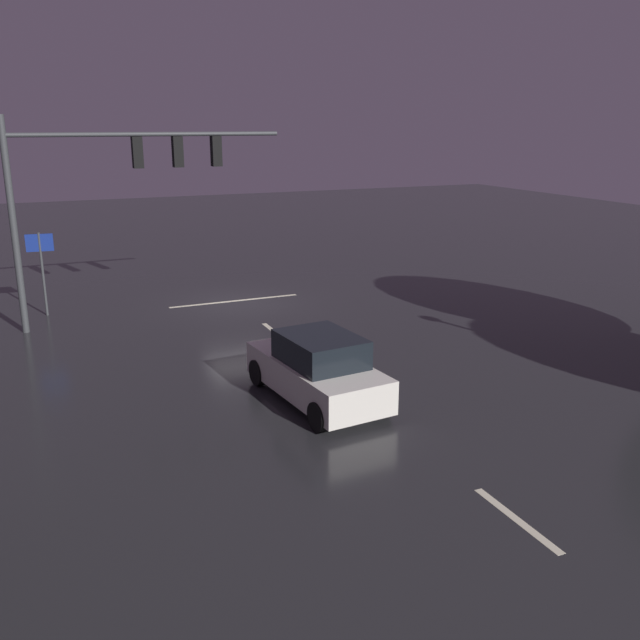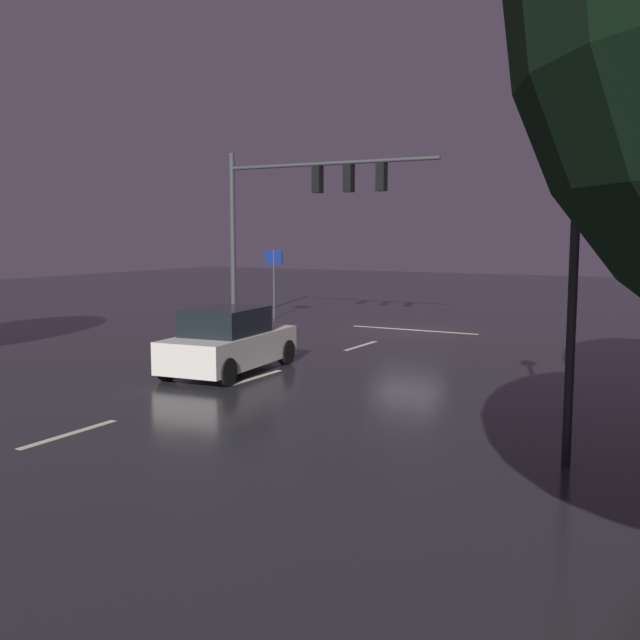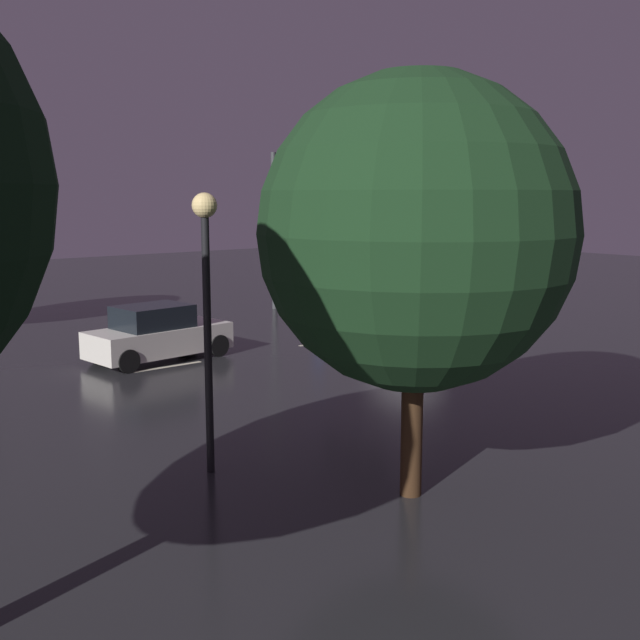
# 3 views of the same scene
# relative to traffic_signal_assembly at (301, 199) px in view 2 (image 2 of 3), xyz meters

# --- Properties ---
(ground_plane) EXTENTS (80.00, 80.00, 0.00)m
(ground_plane) POSITION_rel_traffic_signal_assembly_xyz_m (-4.18, -0.71, -4.92)
(ground_plane) COLOR #232326
(traffic_signal_assembly) EXTENTS (8.86, 0.47, 6.78)m
(traffic_signal_assembly) POSITION_rel_traffic_signal_assembly_xyz_m (0.00, 0.00, 0.00)
(traffic_signal_assembly) COLOR #383A3D
(traffic_signal_assembly) RESTS_ON ground_plane
(lane_dash_far) EXTENTS (0.16, 2.20, 0.01)m
(lane_dash_far) POSITION_rel_traffic_signal_assembly_xyz_m (-4.18, 3.29, -4.92)
(lane_dash_far) COLOR beige
(lane_dash_far) RESTS_ON ground_plane
(lane_dash_mid) EXTENTS (0.16, 2.20, 0.01)m
(lane_dash_mid) POSITION_rel_traffic_signal_assembly_xyz_m (-4.18, 9.29, -4.92)
(lane_dash_mid) COLOR beige
(lane_dash_mid) RESTS_ON ground_plane
(lane_dash_near) EXTENTS (0.16, 2.20, 0.01)m
(lane_dash_near) POSITION_rel_traffic_signal_assembly_xyz_m (-4.18, 15.29, -4.92)
(lane_dash_near) COLOR beige
(lane_dash_near) RESTS_ON ground_plane
(stop_bar) EXTENTS (5.00, 0.16, 0.01)m
(stop_bar) POSITION_rel_traffic_signal_assembly_xyz_m (-4.18, -1.19, -4.92)
(stop_bar) COLOR beige
(stop_bar) RESTS_ON ground_plane
(car_approaching) EXTENTS (2.27, 4.50, 1.70)m
(car_approaching) POSITION_rel_traffic_signal_assembly_xyz_m (-3.17, 9.06, -4.12)
(car_approaching) COLOR silver
(car_approaching) RESTS_ON ground_plane
(street_lamp_left_kerb) EXTENTS (0.44, 0.44, 5.01)m
(street_lamp_left_kerb) POSITION_rel_traffic_signal_assembly_xyz_m (-12.34, 12.82, -1.41)
(street_lamp_left_kerb) COLOR black
(street_lamp_left_kerb) RESTS_ON ground_plane
(route_sign) EXTENTS (0.90, 0.16, 2.93)m
(route_sign) POSITION_rel_traffic_signal_assembly_xyz_m (2.47, -1.89, -2.81)
(route_sign) COLOR #383A3D
(route_sign) RESTS_ON ground_plane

